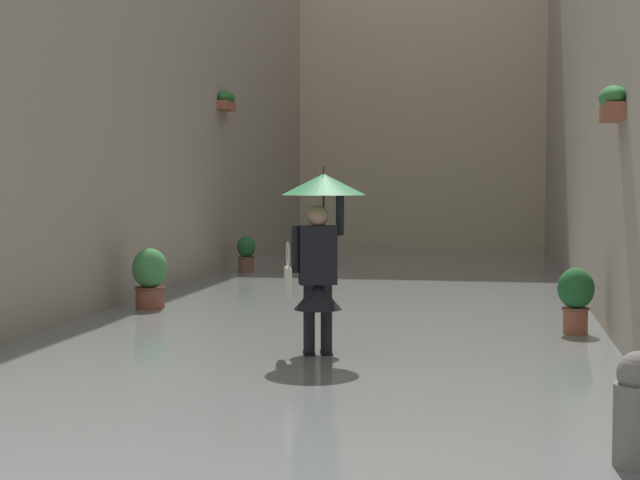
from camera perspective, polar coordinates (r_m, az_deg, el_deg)
The scene contains 8 objects.
ground_plane at distance 14.36m, azimuth 2.23°, elevation -3.97°, with size 60.00×60.00×0.00m, color slate.
flood_water at distance 14.35m, azimuth 2.23°, elevation -3.82°, with size 7.41×29.85×0.08m, color slate.
building_facade_far at distance 27.37m, azimuth 6.15°, elevation 12.95°, with size 10.21×1.80×12.74m, color beige.
person_wading at distance 9.89m, azimuth 0.00°, elevation 0.43°, with size 0.87×0.87×2.01m.
potted_plant_mid_right at distance 13.75m, azimuth -10.04°, elevation -2.25°, with size 0.50×0.50×0.93m.
potted_plant_near_right at distance 19.03m, azimuth -4.39°, elevation -0.85°, with size 0.37×0.37×0.79m.
potted_plant_mid_left at distance 11.69m, azimuth 14.90°, elevation -3.33°, with size 0.43×0.43×0.85m.
mooring_bollard at distance 6.42m, azimuth 18.32°, elevation -9.86°, with size 0.31×0.31×0.81m.
Camera 1 is at (-2.00, 2.17, 1.86)m, focal length 54.05 mm.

